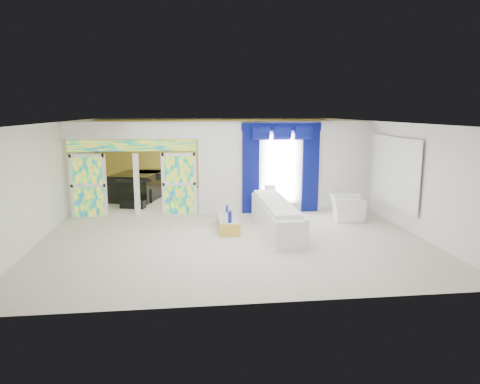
{
  "coord_description": "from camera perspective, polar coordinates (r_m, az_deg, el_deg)",
  "views": [
    {
      "loc": [
        -1.13,
        -13.11,
        3.35
      ],
      "look_at": [
        0.3,
        -1.2,
        1.1
      ],
      "focal_mm": 32.77,
      "sensor_mm": 36.0,
      "label": 1
    }
  ],
  "objects": [
    {
      "name": "blue_pelmet",
      "position": [
        14.32,
        5.44,
        8.45
      ],
      "size": [
        2.6,
        0.12,
        0.25
      ],
      "primitive_type": "cube",
      "color": "#070345",
      "rests_on": "dividing_wall"
    },
    {
      "name": "blue_drape_left",
      "position": [
        14.26,
        1.41,
        2.76
      ],
      "size": [
        0.55,
        0.1,
        2.8
      ],
      "primitive_type": "cube",
      "color": "#070345",
      "rests_on": "ground"
    },
    {
      "name": "grand_piano",
      "position": [
        17.12,
        -13.19,
        0.74
      ],
      "size": [
        2.0,
        2.32,
        1.0
      ],
      "primitive_type": "cube",
      "rotation": [
        0.0,
        0.0,
        -0.29
      ],
      "color": "black",
      "rests_on": "ground"
    },
    {
      "name": "stained_panel_left",
      "position": [
        14.65,
        -19.14,
        0.8
      ],
      "size": [
        0.95,
        0.04,
        2.0
      ],
      "primitive_type": "cube",
      "color": "#994C3F",
      "rests_on": "ground"
    },
    {
      "name": "armchair",
      "position": [
        14.01,
        13.77,
        -2.02
      ],
      "size": [
        1.16,
        1.27,
        0.72
      ],
      "primitive_type": "imported",
      "rotation": [
        0.0,
        0.0,
        1.38
      ],
      "color": "white",
      "rests_on": "ground"
    },
    {
      "name": "coffee_table",
      "position": [
        12.53,
        -1.63,
        -4.03
      ],
      "size": [
        0.55,
        1.63,
        0.36
      ],
      "primitive_type": "cube",
      "rotation": [
        0.0,
        0.0,
        0.0
      ],
      "color": "gold",
      "rests_on": "ground"
    },
    {
      "name": "stained_panel_right",
      "position": [
        14.31,
        -7.93,
        1.06
      ],
      "size": [
        0.95,
        0.04,
        2.0
      ],
      "primitive_type": "cube",
      "color": "#994C3F",
      "rests_on": "ground"
    },
    {
      "name": "blue_drape_right",
      "position": [
        14.68,
        9.16,
        2.85
      ],
      "size": [
        0.55,
        0.1,
        2.8
      ],
      "primitive_type": "cube",
      "color": "#070345",
      "rests_on": "ground"
    },
    {
      "name": "console_table",
      "position": [
        14.38,
        5.07,
        -2.1
      ],
      "size": [
        1.19,
        0.48,
        0.39
      ],
      "primitive_type": "cube",
      "rotation": [
        0.0,
        0.0,
        0.1
      ],
      "color": "silver",
      "rests_on": "ground"
    },
    {
      "name": "dividing_header",
      "position": [
        14.23,
        -13.91,
        7.79
      ],
      "size": [
        4.3,
        0.18,
        0.55
      ],
      "primitive_type": "cube",
      "color": "white",
      "rests_on": "dividing_wall"
    },
    {
      "name": "white_sofa",
      "position": [
        12.39,
        4.74,
        -3.35
      ],
      "size": [
        0.83,
        3.84,
        0.73
      ],
      "primitive_type": "cube",
      "rotation": [
        0.0,
        0.0,
        0.0
      ],
      "color": "white",
      "rests_on": "ground"
    },
    {
      "name": "window_pane",
      "position": [
        14.46,
        5.32,
        3.02
      ],
      "size": [
        1.0,
        0.02,
        2.3
      ],
      "primitive_type": "cube",
      "color": "white",
      "rests_on": "dividing_wall"
    },
    {
      "name": "floor",
      "position": [
        13.58,
        -1.86,
        -3.67
      ],
      "size": [
        12.0,
        12.0,
        0.0
      ],
      "primitive_type": "plane",
      "color": "#B7AF9E",
      "rests_on": "ground"
    },
    {
      "name": "stained_transom",
      "position": [
        14.26,
        -13.82,
        5.89
      ],
      "size": [
        4.0,
        0.05,
        0.35
      ],
      "primitive_type": "cube",
      "color": "#994C3F",
      "rests_on": "dividing_header"
    },
    {
      "name": "chandelier",
      "position": [
        16.57,
        -10.99,
        8.0
      ],
      "size": [
        0.6,
        0.6,
        0.6
      ],
      "primitive_type": "sphere",
      "color": "gold",
      "rests_on": "ceiling"
    },
    {
      "name": "tv_console",
      "position": [
        17.19,
        -17.72,
        0.12
      ],
      "size": [
        0.52,
        0.48,
        0.74
      ],
      "primitive_type": "cube",
      "rotation": [
        0.0,
        0.0,
        -0.04
      ],
      "color": "#A57852",
      "rests_on": "ground"
    },
    {
      "name": "dividing_wall",
      "position": [
        14.61,
        6.2,
        3.28
      ],
      "size": [
        5.7,
        0.18,
        3.0
      ],
      "primitive_type": "cube",
      "color": "white",
      "rests_on": "ground"
    },
    {
      "name": "piano_bench",
      "position": [
        15.63,
        -13.76,
        -1.54
      ],
      "size": [
        0.91,
        0.56,
        0.28
      ],
      "primitive_type": "cube",
      "rotation": [
        0.0,
        0.0,
        -0.29
      ],
      "color": "black",
      "rests_on": "ground"
    },
    {
      "name": "decanters",
      "position": [
        12.31,
        -1.63,
        -2.92
      ],
      "size": [
        0.19,
        0.95,
        0.3
      ],
      "color": "white",
      "rests_on": "coffee_table"
    },
    {
      "name": "table_lamp",
      "position": [
        14.23,
        3.92,
        -0.24
      ],
      "size": [
        0.36,
        0.36,
        0.58
      ],
      "primitive_type": "cylinder",
      "color": "white",
      "rests_on": "console_table"
    },
    {
      "name": "gold_curtains",
      "position": [
        19.14,
        -3.43,
        5.05
      ],
      "size": [
        9.7,
        0.12,
        2.9
      ],
      "primitive_type": "cube",
      "color": "gold",
      "rests_on": "ground"
    },
    {
      "name": "wall_mirror",
      "position": [
        13.67,
        19.61,
        2.43
      ],
      "size": [
        0.04,
        2.7,
        1.9
      ],
      "primitive_type": "cube",
      "color": "white",
      "rests_on": "ground"
    }
  ]
}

